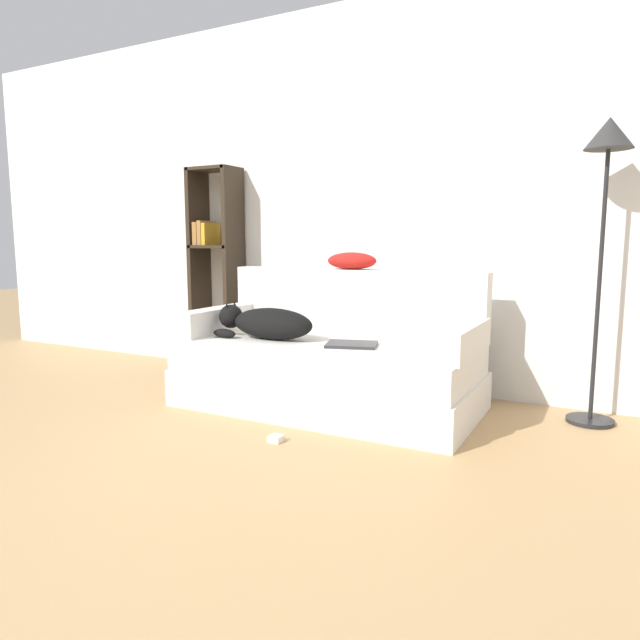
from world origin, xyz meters
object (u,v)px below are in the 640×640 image
(laptop, at_px, (352,344))
(floor_lamp, at_px, (606,180))
(couch, at_px, (327,375))
(power_adapter, at_px, (276,439))
(dog, at_px, (266,323))
(throw_pillow, at_px, (352,261))
(bookshelf, at_px, (215,260))

(laptop, bearing_deg, floor_lamp, 3.36)
(floor_lamp, bearing_deg, laptop, -159.56)
(couch, relative_size, power_adapter, 27.15)
(couch, height_order, floor_lamp, floor_lamp)
(laptop, bearing_deg, dog, 165.50)
(throw_pillow, distance_m, power_adapter, 1.40)
(floor_lamp, distance_m, power_adapter, 2.28)
(laptop, relative_size, bookshelf, 0.22)
(throw_pillow, relative_size, floor_lamp, 0.20)
(laptop, xyz_separation_m, floor_lamp, (1.30, 0.49, 0.95))
(laptop, distance_m, floor_lamp, 1.68)
(couch, distance_m, power_adapter, 0.72)
(power_adapter, bearing_deg, throw_pillow, 93.30)
(throw_pillow, distance_m, bookshelf, 1.27)
(bookshelf, bearing_deg, couch, -22.48)
(dog, relative_size, floor_lamp, 0.40)
(floor_lamp, relative_size, power_adapter, 25.07)
(bookshelf, bearing_deg, dog, -34.93)
(bookshelf, distance_m, floor_lamp, 2.82)
(throw_pillow, bearing_deg, power_adapter, -86.70)
(laptop, distance_m, bookshelf, 1.65)
(bookshelf, bearing_deg, power_adapter, -42.57)
(dog, distance_m, floor_lamp, 2.15)
(dog, distance_m, throw_pillow, 0.72)
(dog, relative_size, laptop, 1.96)
(throw_pillow, bearing_deg, laptop, -65.07)
(throw_pillow, distance_m, floor_lamp, 1.58)
(laptop, bearing_deg, bookshelf, 141.29)
(couch, height_order, dog, dog)
(dog, xyz_separation_m, power_adapter, (0.45, -0.61, -0.51))
(couch, distance_m, throw_pillow, 0.81)
(throw_pillow, xyz_separation_m, bookshelf, (-1.26, 0.14, -0.02))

